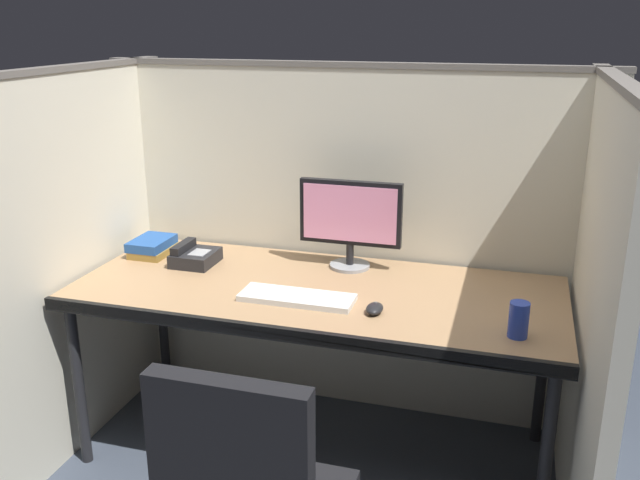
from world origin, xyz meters
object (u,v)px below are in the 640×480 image
keyboard_main (297,298)px  book_stack (153,246)px  desk_phone (194,256)px  desk (316,300)px  monitor_center (350,218)px  computer_mouse (375,309)px  soda_can (519,320)px

keyboard_main → book_stack: book_stack is taller
desk_phone → book_stack: bearing=164.8°
keyboard_main → book_stack: (-0.78, 0.32, 0.02)m
desk → monitor_center: bearing=75.8°
computer_mouse → soda_can: soda_can is taller
monitor_center → book_stack: monitor_center is taller
desk_phone → computer_mouse: bearing=-18.7°
keyboard_main → soda_can: 0.80m
desk → desk_phone: 0.60m
monitor_center → book_stack: 0.91m
monitor_center → soda_can: monitor_center is taller
desk → desk_phone: (-0.58, 0.13, 0.08)m
book_stack → computer_mouse: bearing=-18.0°
book_stack → desk_phone: bearing=-15.2°
keyboard_main → desk: bearing=76.2°
desk → keyboard_main: keyboard_main is taller
desk → book_stack: (-0.82, 0.19, 0.09)m
soda_can → desk_phone: soda_can is taller
keyboard_main → desk_phone: (-0.55, 0.26, 0.02)m
desk → soda_can: soda_can is taller
monitor_center → computer_mouse: (0.20, -0.44, -0.20)m
computer_mouse → book_stack: size_ratio=0.45×
desk → book_stack: bearing=166.9°
desk → desk_phone: bearing=167.8°
computer_mouse → soda_can: 0.50m
book_stack → soda_can: 1.63m
soda_can → keyboard_main: bearing=173.8°
book_stack → monitor_center: bearing=5.4°
monitor_center → desk: bearing=-104.2°
monitor_center → computer_mouse: 0.52m
keyboard_main → desk_phone: bearing=154.9°
soda_can → desk: bearing=164.1°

